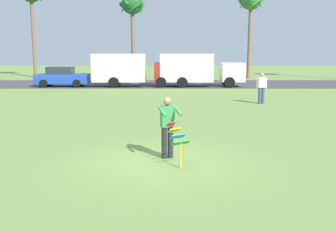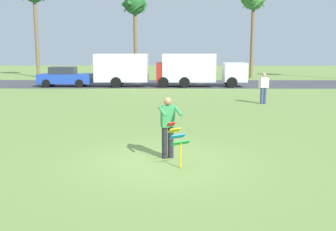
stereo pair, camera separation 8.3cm
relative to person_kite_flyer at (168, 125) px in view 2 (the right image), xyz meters
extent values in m
plane|color=olive|center=(-0.18, -0.30, -0.95)|extent=(120.00, 120.00, 0.00)
cube|color=#424247|center=(-0.18, 23.25, -0.95)|extent=(120.00, 8.00, 0.01)
cylinder|color=#26262B|center=(0.08, 0.05, -0.50)|extent=(0.16, 0.16, 0.90)
cylinder|color=#26262B|center=(-0.09, -0.01, -0.50)|extent=(0.16, 0.16, 0.90)
cube|color=#338C4C|center=(-0.01, 0.02, 0.25)|extent=(0.41, 0.32, 0.60)
sphere|color=#9E7051|center=(-0.01, 0.02, 0.67)|extent=(0.22, 0.22, 0.22)
cylinder|color=#338C4C|center=(0.28, -0.15, 0.43)|extent=(0.26, 0.58, 0.24)
cylinder|color=#338C4C|center=(-0.14, -0.28, 0.43)|extent=(0.26, 0.58, 0.24)
cube|color=red|center=(0.09, -0.50, 0.13)|extent=(0.26, 0.23, 0.12)
cube|color=yellow|center=(0.18, -0.64, -0.01)|extent=(0.35, 0.28, 0.12)
cube|color=#1E99D8|center=(0.26, -0.78, -0.14)|extent=(0.43, 0.33, 0.12)
cube|color=green|center=(0.34, -0.92, -0.28)|extent=(0.51, 0.38, 0.12)
cylinder|color=yellow|center=(0.34, -0.92, -0.61)|extent=(0.04, 0.04, 0.67)
cube|color=#2347B7|center=(-8.48, 20.85, -0.31)|extent=(4.22, 1.74, 0.76)
cube|color=#282D38|center=(-8.63, 20.85, 0.35)|extent=(2.03, 1.41, 0.60)
cylinder|color=black|center=(-7.19, 21.67, -0.63)|extent=(0.64, 0.23, 0.64)
cylinder|color=black|center=(-7.17, 20.05, -0.63)|extent=(0.64, 0.23, 0.64)
cylinder|color=black|center=(-9.79, 21.64, -0.63)|extent=(0.64, 0.23, 0.64)
cylinder|color=black|center=(-9.78, 20.03, -0.63)|extent=(0.64, 0.23, 0.64)
cube|color=#B2231E|center=(-0.19, 20.87, 0.22)|extent=(1.82, 1.92, 1.50)
cube|color=silver|center=(-3.89, 20.84, 0.57)|extent=(4.22, 2.04, 2.20)
cylinder|color=black|center=(-0.55, 21.79, -0.53)|extent=(0.84, 0.29, 0.84)
cylinder|color=black|center=(-0.54, 19.95, -0.53)|extent=(0.84, 0.29, 0.84)
cylinder|color=black|center=(-4.26, 21.76, -0.53)|extent=(0.84, 0.29, 0.84)
cylinder|color=black|center=(-4.24, 19.92, -0.53)|extent=(0.84, 0.29, 0.84)
cube|color=silver|center=(5.18, 20.83, 0.22)|extent=(1.81, 1.91, 1.50)
cube|color=silver|center=(1.48, 20.85, 0.57)|extent=(4.21, 2.02, 2.20)
cylinder|color=black|center=(4.84, 21.75, -0.53)|extent=(0.84, 0.28, 0.84)
cylinder|color=black|center=(4.83, 19.91, -0.53)|extent=(0.84, 0.28, 0.84)
cylinder|color=black|center=(1.13, 21.77, -0.53)|extent=(0.84, 0.28, 0.84)
cylinder|color=black|center=(1.12, 19.93, -0.53)|extent=(0.84, 0.28, 0.84)
cylinder|color=brown|center=(-14.05, 30.98, 3.32)|extent=(0.36, 0.36, 8.54)
cylinder|color=brown|center=(-3.49, 28.90, 2.63)|extent=(0.36, 0.36, 7.17)
sphere|color=#236028|center=(-3.49, 28.90, 6.41)|extent=(2.10, 2.10, 2.10)
cone|color=#236028|center=(-2.54, 28.90, 5.96)|extent=(0.44, 1.56, 1.28)
cone|color=#236028|center=(-3.20, 29.81, 5.96)|extent=(1.62, 0.90, 1.28)
cone|color=#236028|center=(-4.26, 29.46, 5.96)|extent=(1.27, 1.52, 1.28)
cone|color=#236028|center=(-4.26, 28.34, 5.96)|extent=(1.27, 1.52, 1.28)
cone|color=#236028|center=(-3.20, 28.00, 5.96)|extent=(1.62, 0.90, 1.28)
cylinder|color=brown|center=(8.34, 29.96, 2.89)|extent=(0.36, 0.36, 7.69)
cone|color=#387A33|center=(9.29, 29.96, 6.49)|extent=(0.44, 1.56, 1.28)
cone|color=#387A33|center=(8.63, 30.86, 6.49)|extent=(1.62, 0.90, 1.28)
cone|color=#387A33|center=(7.57, 30.52, 6.49)|extent=(1.27, 1.52, 1.28)
cone|color=#387A33|center=(7.57, 29.40, 6.49)|extent=(1.27, 1.52, 1.28)
cone|color=#387A33|center=(8.63, 29.06, 6.49)|extent=(1.62, 0.90, 1.28)
cylinder|color=#384772|center=(5.14, 11.03, -0.50)|extent=(0.16, 0.16, 0.90)
cylinder|color=#384772|center=(5.32, 11.01, -0.50)|extent=(0.16, 0.16, 0.90)
cube|color=silver|center=(5.23, 11.02, 0.25)|extent=(0.38, 0.25, 0.60)
sphere|color=tan|center=(5.23, 11.02, 0.67)|extent=(0.22, 0.22, 0.22)
cylinder|color=silver|center=(4.99, 11.04, 0.21)|extent=(0.09, 0.09, 0.58)
cylinder|color=silver|center=(5.47, 11.00, 0.21)|extent=(0.09, 0.09, 0.58)
camera|label=1|loc=(0.01, -10.75, 2.13)|focal=41.93mm
camera|label=2|loc=(0.09, -10.75, 2.13)|focal=41.93mm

